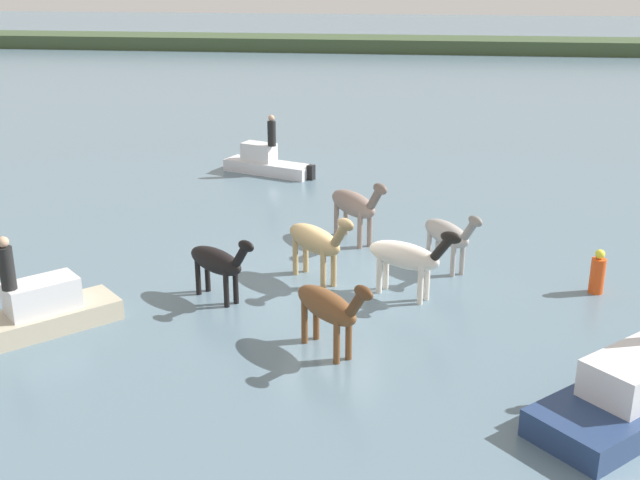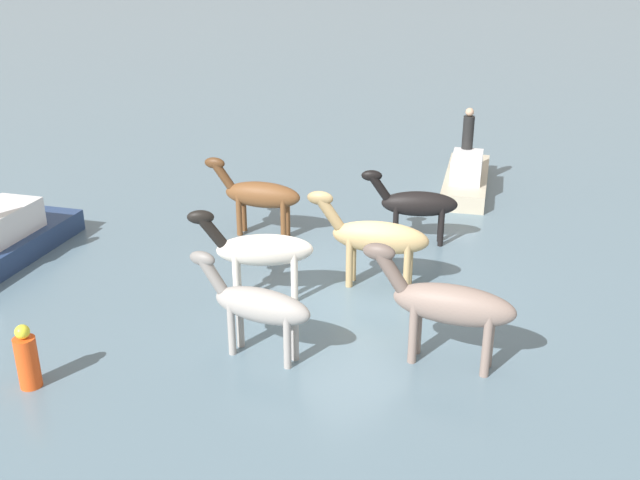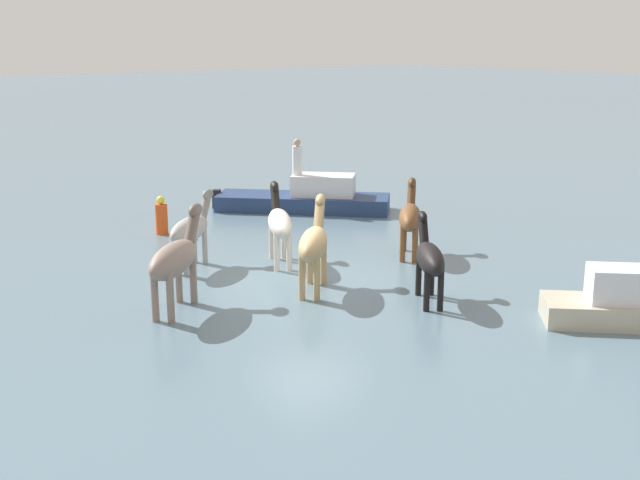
% 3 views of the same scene
% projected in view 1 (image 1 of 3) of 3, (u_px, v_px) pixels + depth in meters
% --- Properties ---
extents(ground_plane, '(218.06, 218.06, 0.00)m').
position_uv_depth(ground_plane, '(332.00, 284.00, 20.05)').
color(ground_plane, slate).
extents(distant_shoreline, '(196.25, 6.00, 2.40)m').
position_uv_depth(distant_shoreline, '(400.00, 51.00, 72.40)').
color(distant_shoreline, '#3A4C30').
rests_on(distant_shoreline, ground_plane).
extents(horse_lead, '(2.35, 1.56, 1.93)m').
position_uv_depth(horse_lead, '(407.00, 256.00, 18.95)').
color(horse_lead, silver).
rests_on(horse_lead, ground_plane).
extents(horse_mid_herd, '(2.09, 2.14, 2.01)m').
position_uv_depth(horse_mid_herd, '(316.00, 241.00, 19.88)').
color(horse_mid_herd, tan).
rests_on(horse_mid_herd, ground_plane).
extents(horse_pinto_flank, '(2.06, 1.67, 1.80)m').
position_uv_depth(horse_pinto_flank, '(218.00, 262.00, 18.82)').
color(horse_pinto_flank, black).
rests_on(horse_pinto_flank, ground_plane).
extents(horse_rear_stallion, '(1.63, 2.12, 1.82)m').
position_uv_depth(horse_rear_stallion, '(448.00, 234.00, 20.68)').
color(horse_rear_stallion, '#9E9993').
rests_on(horse_rear_stallion, ground_plane).
extents(horse_dun_straggler, '(1.95, 2.04, 1.90)m').
position_uv_depth(horse_dun_straggler, '(329.00, 307.00, 16.23)').
color(horse_dun_straggler, brown).
rests_on(horse_dun_straggler, ground_plane).
extents(horse_dark_mare, '(1.99, 2.34, 2.07)m').
position_uv_depth(horse_dark_mare, '(355.00, 205.00, 22.70)').
color(horse_dark_mare, gray).
rests_on(horse_dark_mare, ground_plane).
extents(boat_launch_far, '(3.85, 3.86, 1.33)m').
position_uv_depth(boat_launch_far, '(26.00, 322.00, 17.27)').
color(boat_launch_far, '#B7AD93').
rests_on(boat_launch_far, ground_plane).
extents(boat_dinghy_port, '(3.77, 2.22, 1.31)m').
position_uv_depth(boat_dinghy_port, '(267.00, 166.00, 30.46)').
color(boat_dinghy_port, silver).
rests_on(boat_dinghy_port, ground_plane).
extents(person_watcher_seated, '(0.32, 0.32, 1.19)m').
position_uv_depth(person_watcher_seated, '(6.00, 265.00, 16.60)').
color(person_watcher_seated, black).
rests_on(person_watcher_seated, boat_launch_far).
extents(person_helmsman_aft, '(0.32, 0.32, 1.19)m').
position_uv_depth(person_helmsman_aft, '(272.00, 132.00, 29.70)').
color(person_helmsman_aft, black).
rests_on(person_helmsman_aft, boat_dinghy_port).
extents(buoy_channel_marker, '(0.36, 0.36, 1.14)m').
position_uv_depth(buoy_channel_marker, '(598.00, 273.00, 19.39)').
color(buoy_channel_marker, '#E54C19').
rests_on(buoy_channel_marker, ground_plane).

